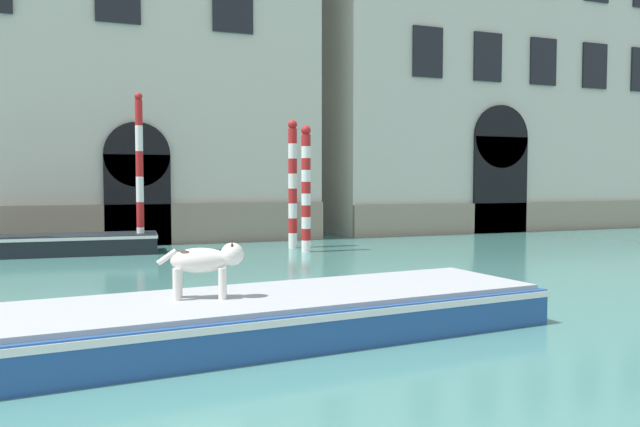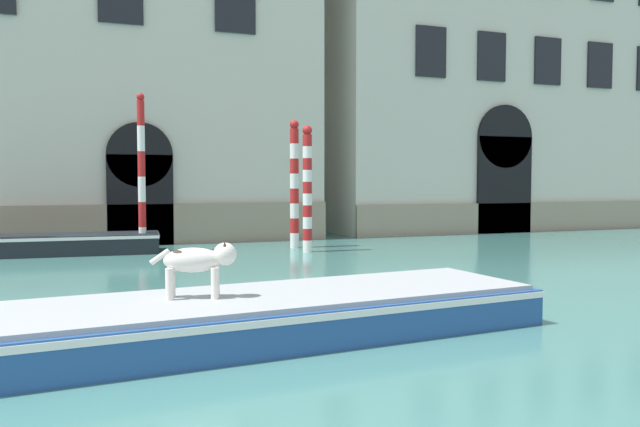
{
  "view_description": "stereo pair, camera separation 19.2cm",
  "coord_description": "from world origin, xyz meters",
  "px_view_note": "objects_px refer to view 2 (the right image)",
  "views": [
    {
      "loc": [
        -0.48,
        -1.11,
        1.98
      ],
      "look_at": [
        4.64,
        12.33,
        1.2
      ],
      "focal_mm": 35.0,
      "sensor_mm": 36.0,
      "label": 1
    },
    {
      "loc": [
        -0.3,
        -1.18,
        1.98
      ],
      "look_at": [
        4.64,
        12.33,
        1.2
      ],
      "focal_mm": 35.0,
      "sensor_mm": 36.0,
      "label": 2
    }
  ],
  "objects_px": {
    "boat_moored_near_palazzo": "(68,244)",
    "dog_on_deck": "(199,261)",
    "mooring_pole_1": "(294,184)",
    "mooring_pole_3": "(142,172)",
    "boat_foreground": "(265,314)",
    "mooring_pole_0": "(307,188)"
  },
  "relations": [
    {
      "from": "boat_moored_near_palazzo",
      "to": "mooring_pole_3",
      "type": "distance_m",
      "value": 2.7
    },
    {
      "from": "boat_foreground",
      "to": "mooring_pole_1",
      "type": "bearing_deg",
      "value": 64.8
    },
    {
      "from": "boat_foreground",
      "to": "mooring_pole_0",
      "type": "distance_m",
      "value": 9.38
    },
    {
      "from": "boat_moored_near_palazzo",
      "to": "mooring_pole_3",
      "type": "relative_size",
      "value": 1.11
    },
    {
      "from": "mooring_pole_0",
      "to": "mooring_pole_3",
      "type": "relative_size",
      "value": 0.8
    },
    {
      "from": "boat_moored_near_palazzo",
      "to": "mooring_pole_0",
      "type": "xyz_separation_m",
      "value": [
        6.15,
        -1.75,
        1.47
      ]
    },
    {
      "from": "dog_on_deck",
      "to": "boat_foreground",
      "type": "bearing_deg",
      "value": 9.77
    },
    {
      "from": "boat_foreground",
      "to": "mooring_pole_1",
      "type": "xyz_separation_m",
      "value": [
        3.49,
        9.69,
        1.58
      ]
    },
    {
      "from": "boat_moored_near_palazzo",
      "to": "dog_on_deck",
      "type": "bearing_deg",
      "value": -75.98
    },
    {
      "from": "boat_moored_near_palazzo",
      "to": "mooring_pole_1",
      "type": "distance_m",
      "value": 6.37
    },
    {
      "from": "boat_moored_near_palazzo",
      "to": "boat_foreground",
      "type": "bearing_deg",
      "value": -71.73
    },
    {
      "from": "boat_moored_near_palazzo",
      "to": "mooring_pole_0",
      "type": "height_order",
      "value": "mooring_pole_0"
    },
    {
      "from": "boat_foreground",
      "to": "dog_on_deck",
      "type": "relative_size",
      "value": 7.29
    },
    {
      "from": "boat_foreground",
      "to": "mooring_pole_0",
      "type": "bearing_deg",
      "value": 62.38
    },
    {
      "from": "dog_on_deck",
      "to": "mooring_pole_1",
      "type": "bearing_deg",
      "value": 79.43
    },
    {
      "from": "mooring_pole_0",
      "to": "mooring_pole_3",
      "type": "height_order",
      "value": "mooring_pole_3"
    },
    {
      "from": "dog_on_deck",
      "to": "mooring_pole_3",
      "type": "bearing_deg",
      "value": 103.12
    },
    {
      "from": "boat_foreground",
      "to": "mooring_pole_3",
      "type": "relative_size",
      "value": 1.73
    },
    {
      "from": "mooring_pole_1",
      "to": "mooring_pole_3",
      "type": "xyz_separation_m",
      "value": [
        -4.24,
        0.39,
        0.31
      ]
    },
    {
      "from": "mooring_pole_1",
      "to": "mooring_pole_3",
      "type": "distance_m",
      "value": 4.27
    },
    {
      "from": "boat_foreground",
      "to": "dog_on_deck",
      "type": "bearing_deg",
      "value": 170.9
    },
    {
      "from": "dog_on_deck",
      "to": "boat_moored_near_palazzo",
      "type": "xyz_separation_m",
      "value": [
        -1.83,
        10.28,
        -0.72
      ]
    }
  ]
}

